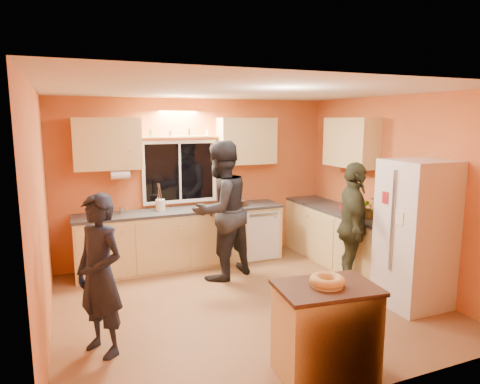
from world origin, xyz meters
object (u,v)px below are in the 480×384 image
refrigerator (416,234)px  person_left (100,275)px  person_center (221,210)px  person_right (353,227)px  island (325,330)px

refrigerator → person_left: size_ratio=1.13×
refrigerator → person_left: bearing=175.1°
person_center → person_left: bearing=16.4°
person_right → island: bearing=168.3°
person_right → person_center: bearing=84.9°
island → person_center: size_ratio=0.47×
person_left → person_right: 3.27m
refrigerator → person_center: (-1.86, 1.79, 0.09)m
person_center → person_right: bearing=120.1°
island → person_right: (1.45, 1.55, 0.44)m
island → person_right: 2.17m
refrigerator → person_right: size_ratio=1.04×
person_left → person_right: person_right is taller
refrigerator → person_right: bearing=118.9°
person_center → island: bearing=67.0°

